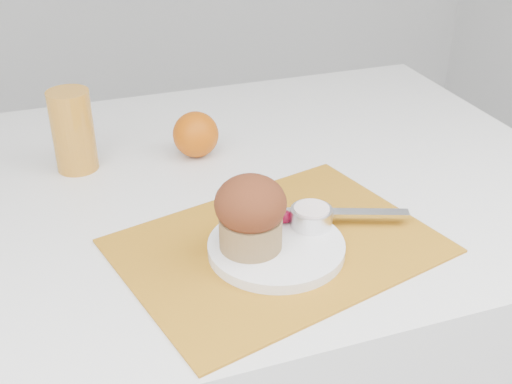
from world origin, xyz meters
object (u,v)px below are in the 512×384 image
object	(u,v)px
orange	(196,134)
plate	(276,247)
juice_glass	(73,131)
muffin	(251,213)
table	(207,360)

from	to	relation	value
orange	plate	bearing A→B (deg)	-85.42
orange	juice_glass	world-z (taller)	juice_glass
orange	juice_glass	size ratio (longest dim) A/B	0.58
juice_glass	muffin	xyz separation A→B (m)	(0.19, -0.33, 0.00)
plate	muffin	world-z (taller)	muffin
plate	muffin	size ratio (longest dim) A/B	1.78
plate	juice_glass	xyz separation A→B (m)	(-0.22, 0.33, 0.06)
table	plate	xyz separation A→B (m)	(0.05, -0.22, 0.39)
muffin	orange	bearing A→B (deg)	88.46
table	orange	bearing A→B (deg)	76.49
orange	muffin	xyz separation A→B (m)	(-0.01, -0.31, 0.03)
table	muffin	size ratio (longest dim) A/B	11.97
table	juice_glass	xyz separation A→B (m)	(-0.17, 0.12, 0.44)
juice_glass	plate	bearing A→B (deg)	-56.52
orange	muffin	world-z (taller)	muffin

